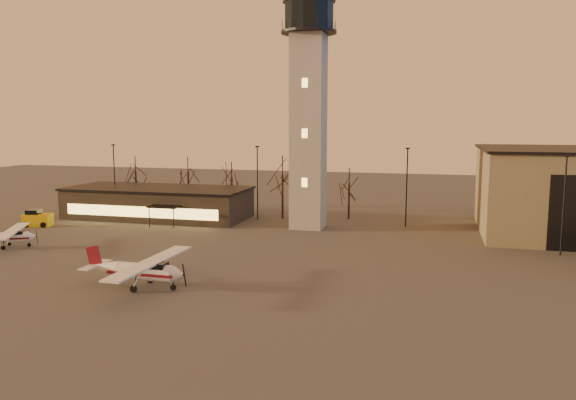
{
  "coord_description": "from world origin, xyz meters",
  "views": [
    {
      "loc": [
        15.53,
        -38.57,
        13.39
      ],
      "look_at": [
        1.88,
        13.0,
        5.93
      ],
      "focal_mm": 35.0,
      "sensor_mm": 36.0,
      "label": 1
    }
  ],
  "objects_px": {
    "cessna_front": "(147,275)",
    "service_cart": "(37,220)",
    "cessna_rear": "(10,239)",
    "terminal": "(158,202)",
    "control_tower": "(308,98)"
  },
  "relations": [
    {
      "from": "cessna_front",
      "to": "service_cart",
      "type": "distance_m",
      "value": 34.41
    },
    {
      "from": "cessna_front",
      "to": "cessna_rear",
      "type": "distance_m",
      "value": 23.64
    },
    {
      "from": "cessna_front",
      "to": "cessna_rear",
      "type": "height_order",
      "value": "cessna_front"
    },
    {
      "from": "cessna_rear",
      "to": "service_cart",
      "type": "distance_m",
      "value": 12.71
    },
    {
      "from": "terminal",
      "to": "cessna_front",
      "type": "xyz_separation_m",
      "value": [
        15.19,
        -30.87,
        -1.04
      ]
    },
    {
      "from": "control_tower",
      "to": "terminal",
      "type": "bearing_deg",
      "value": 174.85
    },
    {
      "from": "cessna_rear",
      "to": "service_cart",
      "type": "xyz_separation_m",
      "value": [
        -5.66,
        11.37,
        -0.09
      ]
    },
    {
      "from": "cessna_front",
      "to": "cessna_rear",
      "type": "xyz_separation_m",
      "value": [
        -21.6,
        9.61,
        -0.2
      ]
    },
    {
      "from": "cessna_rear",
      "to": "service_cart",
      "type": "bearing_deg",
      "value": 90.2
    },
    {
      "from": "cessna_rear",
      "to": "cessna_front",
      "type": "bearing_deg",
      "value": -50.25
    },
    {
      "from": "control_tower",
      "to": "terminal",
      "type": "height_order",
      "value": "control_tower"
    },
    {
      "from": "terminal",
      "to": "cessna_rear",
      "type": "relative_size",
      "value": 2.74
    },
    {
      "from": "cessna_front",
      "to": "control_tower",
      "type": "bearing_deg",
      "value": 77.51
    },
    {
      "from": "control_tower",
      "to": "cessna_front",
      "type": "xyz_separation_m",
      "value": [
        -6.81,
        -28.88,
        -15.21
      ]
    },
    {
      "from": "service_cart",
      "to": "cessna_front",
      "type": "bearing_deg",
      "value": -50.24
    }
  ]
}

